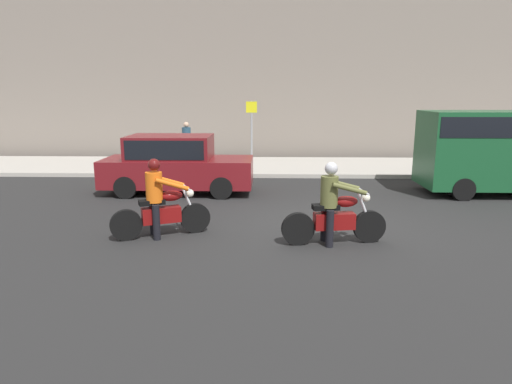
{
  "coord_description": "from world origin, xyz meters",
  "views": [
    {
      "loc": [
        -1.21,
        -9.91,
        2.93
      ],
      "look_at": [
        -1.46,
        -0.99,
        0.98
      ],
      "focal_mm": 31.67,
      "sensor_mm": 36.0,
      "label": 1
    }
  ],
  "objects_px": {
    "parked_van_forest_green": "(503,147)",
    "parked_sedan_maroon": "(175,164)",
    "motorcycle_with_rider_olive": "(334,211)",
    "motorcycle_with_rider_orange_stripe": "(160,205)",
    "pedestrian_bystander": "(187,140)",
    "street_sign_post": "(252,125)"
  },
  "relations": [
    {
      "from": "street_sign_post",
      "to": "pedestrian_bystander",
      "type": "relative_size",
      "value": 1.47
    },
    {
      "from": "parked_sedan_maroon",
      "to": "pedestrian_bystander",
      "type": "bearing_deg",
      "value": 95.78
    },
    {
      "from": "pedestrian_bystander",
      "to": "motorcycle_with_rider_olive",
      "type": "bearing_deg",
      "value": -63.42
    },
    {
      "from": "parked_van_forest_green",
      "to": "parked_sedan_maroon",
      "type": "relative_size",
      "value": 1.04
    },
    {
      "from": "parked_van_forest_green",
      "to": "parked_sedan_maroon",
      "type": "distance_m",
      "value": 9.64
    },
    {
      "from": "parked_sedan_maroon",
      "to": "motorcycle_with_rider_olive",
      "type": "bearing_deg",
      "value": -48.64
    },
    {
      "from": "motorcycle_with_rider_orange_stripe",
      "to": "pedestrian_bystander",
      "type": "bearing_deg",
      "value": 96.5
    },
    {
      "from": "motorcycle_with_rider_olive",
      "to": "motorcycle_with_rider_orange_stripe",
      "type": "distance_m",
      "value": 3.55
    },
    {
      "from": "motorcycle_with_rider_olive",
      "to": "parked_van_forest_green",
      "type": "relative_size",
      "value": 0.46
    },
    {
      "from": "motorcycle_with_rider_olive",
      "to": "pedestrian_bystander",
      "type": "bearing_deg",
      "value": 116.58
    },
    {
      "from": "parked_van_forest_green",
      "to": "parked_sedan_maroon",
      "type": "height_order",
      "value": "parked_van_forest_green"
    },
    {
      "from": "parked_sedan_maroon",
      "to": "pedestrian_bystander",
      "type": "height_order",
      "value": "pedestrian_bystander"
    },
    {
      "from": "parked_van_forest_green",
      "to": "parked_sedan_maroon",
      "type": "bearing_deg",
      "value": -179.49
    },
    {
      "from": "street_sign_post",
      "to": "pedestrian_bystander",
      "type": "height_order",
      "value": "street_sign_post"
    },
    {
      "from": "motorcycle_with_rider_olive",
      "to": "pedestrian_bystander",
      "type": "xyz_separation_m",
      "value": [
        -4.51,
        9.02,
        0.47
      ]
    },
    {
      "from": "motorcycle_with_rider_orange_stripe",
      "to": "street_sign_post",
      "type": "relative_size",
      "value": 0.78
    },
    {
      "from": "pedestrian_bystander",
      "to": "street_sign_post",
      "type": "bearing_deg",
      "value": 17.62
    },
    {
      "from": "motorcycle_with_rider_orange_stripe",
      "to": "parked_sedan_maroon",
      "type": "distance_m",
      "value": 4.3
    },
    {
      "from": "motorcycle_with_rider_olive",
      "to": "parked_van_forest_green",
      "type": "distance_m",
      "value": 7.32
    },
    {
      "from": "motorcycle_with_rider_olive",
      "to": "parked_van_forest_green",
      "type": "bearing_deg",
      "value": 40.24
    },
    {
      "from": "parked_sedan_maroon",
      "to": "pedestrian_bystander",
      "type": "distance_m",
      "value": 4.43
    },
    {
      "from": "motorcycle_with_rider_olive",
      "to": "street_sign_post",
      "type": "relative_size",
      "value": 0.84
    }
  ]
}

